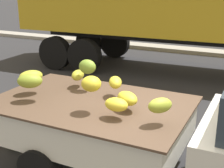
# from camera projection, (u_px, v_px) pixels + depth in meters

# --- Properties ---
(fallen_banana_bunch_near_tailgate) EXTENTS (0.40, 0.31, 0.19)m
(fallen_banana_bunch_near_tailgate) POSITION_uv_depth(u_px,v_px,m) (15.00, 143.00, 5.46)
(fallen_banana_bunch_near_tailgate) COLOR olive
(fallen_banana_bunch_near_tailgate) RESTS_ON ground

